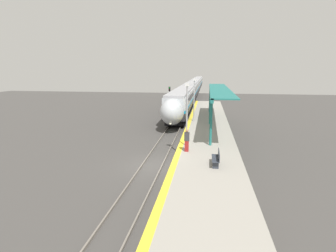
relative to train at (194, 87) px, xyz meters
name	(u,v)px	position (x,y,z in m)	size (l,w,h in m)	color
ground_plane	(153,166)	(0.00, -53.61, -2.22)	(120.00, 120.00, 0.00)	#423F3D
rail_left	(143,164)	(-0.72, -53.61, -2.15)	(0.08, 90.00, 0.15)	slate
rail_right	(162,165)	(0.72, -53.61, -2.15)	(0.08, 90.00, 0.15)	slate
train	(194,87)	(0.00, 0.00, 0.00)	(2.73, 89.88, 3.89)	black
platform_right	(207,162)	(3.88, -53.61, -1.72)	(4.51, 64.00, 1.01)	gray
platform_bench	(217,158)	(4.45, -55.54, -0.74)	(0.44, 1.60, 0.89)	#2D333D
person_waiting	(187,140)	(2.40, -53.04, -0.38)	(0.36, 0.22, 1.63)	maroon
railway_signal	(169,96)	(-2.36, -28.89, 0.29)	(0.28, 0.28, 4.07)	#59595E
lamppost_near	(187,110)	(2.27, -51.64, 1.57)	(0.36, 0.20, 4.80)	#9E9EA3
lamppost_mid	(194,97)	(2.27, -41.35, 1.57)	(0.36, 0.20, 4.80)	#9E9EA3
station_canopy	(216,91)	(4.67, -42.95, 2.36)	(2.02, 19.48, 3.81)	#1E6B66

